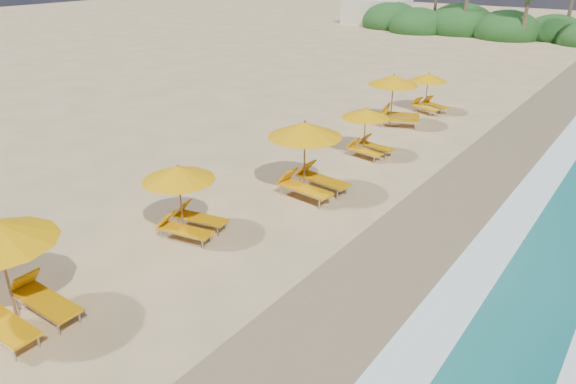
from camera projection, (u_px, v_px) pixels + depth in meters
ground at (288, 227)px, 16.31m from camera, size 160.00×160.00×0.00m
wet_sand at (408, 269)px, 14.16m from camera, size 4.00×160.00×0.01m
surf_foam at (513, 304)px, 12.71m from camera, size 4.00×160.00×0.01m
station_2 at (9, 268)px, 11.50m from camera, size 2.82×2.60×2.61m
station_3 at (185, 196)px, 15.48m from camera, size 2.68×2.58×2.21m
station_4 at (309, 154)px, 18.05m from camera, size 2.98×2.79×2.62m
station_5 at (368, 129)px, 21.72m from camera, size 2.39×2.27×2.03m
station_6 at (396, 96)px, 25.60m from camera, size 3.25×3.21×2.49m
station_7 at (429, 90)px, 27.81m from camera, size 2.68×2.66×2.06m
treeline at (469, 24)px, 54.74m from camera, size 25.80×8.80×9.74m
beach_building at (376, 11)px, 62.88m from camera, size 7.00×5.00×2.80m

